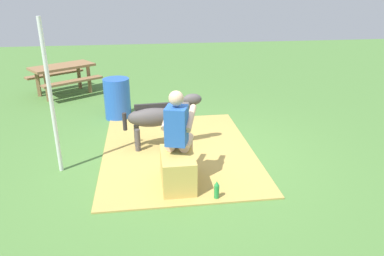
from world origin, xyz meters
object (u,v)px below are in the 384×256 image
person_seated (178,131)px  water_barrel (117,99)px  tent_pole_left (51,99)px  soda_bottle (217,191)px  pony_standing (158,117)px  hay_bale (178,170)px  picnic_bench (63,72)px

person_seated → water_barrel: person_seated is taller
water_barrel → tent_pole_left: bearing=161.5°
person_seated → soda_bottle: 0.96m
pony_standing → tent_pole_left: (-0.62, 1.53, 0.56)m
hay_bale → tent_pole_left: (0.71, 1.72, 0.88)m
person_seated → picnic_bench: person_seated is taller
soda_bottle → tent_pole_left: tent_pole_left is taller
water_barrel → tent_pole_left: size_ratio=0.37×
hay_bale → tent_pole_left: 2.06m
hay_bale → picnic_bench: 5.48m
hay_bale → soda_bottle: hay_bale is taller
pony_standing → water_barrel: 1.81m
soda_bottle → picnic_bench: bearing=28.5°
pony_standing → soda_bottle: size_ratio=4.90×
tent_pole_left → picnic_bench: bearing=9.3°
pony_standing → picnic_bench: size_ratio=0.68×
tent_pole_left → water_barrel: bearing=-18.5°
hay_bale → soda_bottle: size_ratio=2.65×
pony_standing → water_barrel: (1.63, 0.77, -0.15)m
pony_standing → soda_bottle: pony_standing is taller
picnic_bench → soda_bottle: bearing=-151.5°
hay_bale → tent_pole_left: tent_pole_left is taller
person_seated → pony_standing: 1.21m
hay_bale → person_seated: person_seated is taller
soda_bottle → picnic_bench: picnic_bench is taller
pony_standing → picnic_bench: 4.21m
tent_pole_left → picnic_bench: (4.20, 0.69, -0.56)m
water_barrel → hay_bale: bearing=-161.9°
hay_bale → picnic_bench: (4.91, 2.41, 0.33)m
hay_bale → person_seated: bearing=-12.0°
pony_standing → soda_bottle: 1.91m
hay_bale → water_barrel: bearing=18.1°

